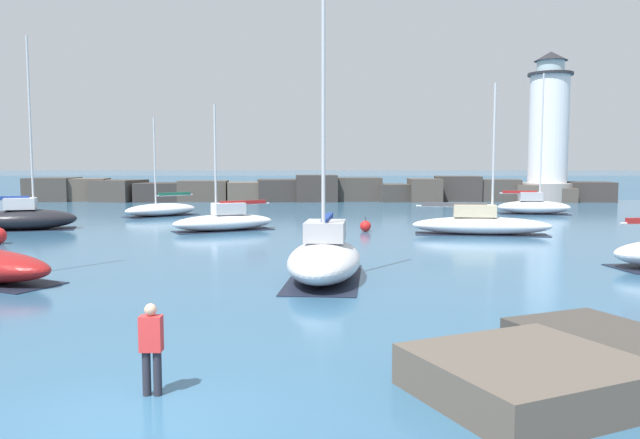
# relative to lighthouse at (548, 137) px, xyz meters

# --- Properties ---
(ground_plane) EXTENTS (600.00, 600.00, 0.00)m
(ground_plane) POSITION_rel_lighthouse_xyz_m (-24.52, -52.94, -6.33)
(ground_plane) COLOR #336084
(open_sea_beyond) EXTENTS (400.00, 116.00, 0.01)m
(open_sea_beyond) POSITION_rel_lighthouse_xyz_m (-24.52, 60.60, -6.32)
(open_sea_beyond) COLOR #235175
(open_sea_beyond) RESTS_ON ground
(breakwater_jetty) EXTENTS (58.33, 6.57, 2.58)m
(breakwater_jetty) POSITION_rel_lighthouse_xyz_m (-24.18, 0.49, -5.27)
(breakwater_jetty) COLOR #423D38
(breakwater_jetty) RESTS_ON ground
(lighthouse) EXTENTS (5.01, 5.01, 14.51)m
(lighthouse) POSITION_rel_lighthouse_xyz_m (0.00, 0.00, 0.00)
(lighthouse) COLOR gray
(lighthouse) RESTS_ON ground
(foreground_rocks) EXTENTS (19.92, 10.06, 0.90)m
(foreground_rocks) POSITION_rel_lighthouse_xyz_m (-23.73, -52.72, -5.97)
(foreground_rocks) COLOR brown
(foreground_rocks) RESTS_ON ground
(sailboat_moored_0) EXTENTS (2.80, 6.03, 9.46)m
(sailboat_moored_0) POSITION_rel_lighthouse_xyz_m (-21.71, -41.48, -5.61)
(sailboat_moored_0) COLOR silver
(sailboat_moored_0) RESTS_ON ground
(sailboat_moored_1) EXTENTS (7.41, 2.62, 7.94)m
(sailboat_moored_1) POSITION_rel_lighthouse_xyz_m (-13.50, -28.72, -5.75)
(sailboat_moored_1) COLOR white
(sailboat_moored_1) RESTS_ON ground
(sailboat_moored_2) EXTENTS (5.39, 5.15, 6.97)m
(sailboat_moored_2) POSITION_rel_lighthouse_xyz_m (-33.50, -17.47, -5.84)
(sailboat_moored_2) COLOR white
(sailboat_moored_2) RESTS_ON ground
(sailboat_moored_3) EXTENTS (5.81, 3.78, 10.84)m
(sailboat_moored_3) POSITION_rel_lighthouse_xyz_m (-38.74, -26.69, -5.62)
(sailboat_moored_3) COLOR black
(sailboat_moored_3) RESTS_ON ground
(sailboat_moored_7) EXTENTS (5.47, 2.61, 10.28)m
(sailboat_moored_7) POSITION_rel_lighthouse_xyz_m (-6.34, -15.44, -5.70)
(sailboat_moored_7) COLOR white
(sailboat_moored_7) RESTS_ON ground
(sailboat_moored_8) EXTENTS (6.01, 4.40, 6.99)m
(sailboat_moored_8) POSITION_rel_lighthouse_xyz_m (-27.41, -26.93, -5.77)
(sailboat_moored_8) COLOR white
(sailboat_moored_8) RESTS_ON ground
(mooring_buoy_far_side) EXTENTS (0.61, 0.61, 0.81)m
(mooring_buoy_far_side) POSITION_rel_lighthouse_xyz_m (-19.51, -27.31, -6.02)
(mooring_buoy_far_side) COLOR red
(mooring_buoy_far_side) RESTS_ON ground
(person_on_rocks) EXTENTS (0.36, 0.22, 1.54)m
(person_on_rocks) POSITION_rel_lighthouse_xyz_m (-24.49, -51.77, -5.48)
(person_on_rocks) COLOR #282833
(person_on_rocks) RESTS_ON ground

